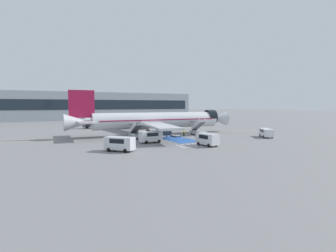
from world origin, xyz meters
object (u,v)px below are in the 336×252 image
Objects in this scene: baggage_cart at (175,136)px; ground_crew_1 at (153,134)px; service_van_3 at (207,139)px; ground_crew_0 at (167,133)px; service_van_1 at (151,136)px; ground_crew_3 at (169,131)px; terminal_building at (82,106)px; ground_crew_2 at (184,132)px; service_van_0 at (120,143)px; fuel_tanker at (96,123)px; airliner at (156,120)px; boarding_stairs_aft at (136,134)px; service_van_2 at (266,132)px; boarding_stairs_forward at (198,131)px.

baggage_cart is 1.63× the size of ground_crew_1.
service_van_3 is 14.28m from ground_crew_0.
service_van_3 is 2.84× the size of ground_crew_1.
service_van_1 is 12.55m from ground_crew_3.
ground_crew_1 is at bearing -88.78° from terminal_building.
ground_crew_2 is at bearing -92.29° from ground_crew_3.
baggage_cart is (17.20, 12.92, -1.11)m from service_van_0.
baggage_cart is 2.36m from ground_crew_2.
fuel_tanker reaches higher than ground_crew_0.
service_van_3 is 2.62× the size of ground_crew_3.
fuel_tanker is 32.90m from baggage_cart.
ground_crew_2 is at bearing -10.03° from service_van_0.
airliner is 20.29m from service_van_3.
airliner is 8.29m from boarding_stairs_aft.
fuel_tanker reaches higher than service_van_1.
ground_crew_1 is 0.92× the size of ground_crew_3.
service_van_0 is 0.86× the size of service_van_2.
fuel_tanker is 32.47m from ground_crew_0.
boarding_stairs_forward is at bearing -175.49° from baggage_cart.
terminal_building is (1.83, 81.06, 5.81)m from boarding_stairs_aft.
ground_crew_2 is 3.58m from ground_crew_3.
airliner is at bearing 3.14° from ground_crew_0.
service_van_2 is at bearing -83.33° from ground_crew_3.
service_van_3 is at bearing -174.09° from ground_crew_0.
boarding_stairs_forward is 3.06× the size of ground_crew_3.
airliner reaches higher than ground_crew_0.
service_van_1 is (-6.52, -11.99, -2.22)m from airliner.
boarding_stairs_aft is 2.04× the size of baggage_cart.
ground_crew_2 is at bearing -169.62° from boarding_stairs_forward.
service_van_0 reaches higher than service_van_2.
service_van_0 is at bearing 36.77° from baggage_cart.
fuel_tanker is at bearing 124.14° from boarding_stairs_forward.
fuel_tanker is at bearing 3.84° from ground_crew_2.
service_van_0 is at bearing 102.99° from ground_crew_2.
boarding_stairs_forward is 7.23m from ground_crew_3.
service_van_0 is at bearing 132.50° from ground_crew_0.
ground_crew_2 reaches higher than baggage_cart.
baggage_cart is at bearing 27.31° from fuel_tanker.
ground_crew_0 is (6.79, -1.73, -0.02)m from boarding_stairs_aft.
service_van_0 is 95.97m from terminal_building.
boarding_stairs_aft is 3.14× the size of ground_crew_2.
service_van_0 is 2.77× the size of ground_crew_2.
boarding_stairs_aft is at bearing 17.26° from service_van_0.
ground_crew_0 is at bearing -3.23° from service_van_0.
boarding_stairs_forward is 1.22× the size of service_van_1.
service_van_2 is at bearing -144.52° from ground_crew_2.
service_van_2 is at bearing -42.03° from boarding_stairs_forward.
service_van_1 is 2.52× the size of ground_crew_3.
service_van_0 is 2.94× the size of ground_crew_1.
service_van_0 reaches higher than ground_crew_2.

